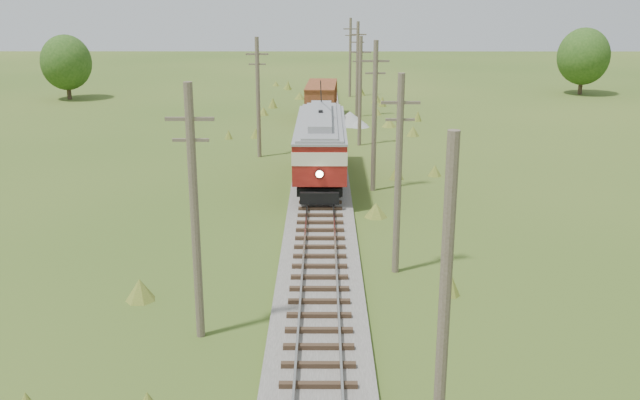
{
  "coord_description": "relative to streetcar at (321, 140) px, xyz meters",
  "views": [
    {
      "loc": [
        0.13,
        -10.88,
        11.89
      ],
      "look_at": [
        0.0,
        22.33,
        1.97
      ],
      "focal_mm": 40.0,
      "sensor_mm": 36.0,
      "label": 1
    }
  ],
  "objects": [
    {
      "name": "railbed_main",
      "position": [
        0.0,
        1.32,
        -2.56
      ],
      "size": [
        3.6,
        96.0,
        0.57
      ],
      "color": "#605B54",
      "rests_on": "ground"
    },
    {
      "name": "utility_pole_r_3",
      "position": [
        3.2,
        -1.68,
        1.88
      ],
      "size": [
        1.6,
        0.3,
        9.0
      ],
      "color": "brown",
      "rests_on": "ground"
    },
    {
      "name": "utility_pole_r_6",
      "position": [
        3.2,
        37.32,
        1.73
      ],
      "size": [
        1.6,
        0.3,
        8.7
      ],
      "color": "brown",
      "rests_on": "ground"
    },
    {
      "name": "utility_pole_l_a",
      "position": [
        -4.2,
        -20.68,
        1.88
      ],
      "size": [
        1.6,
        0.3,
        9.0
      ],
      "color": "brown",
      "rests_on": "ground"
    },
    {
      "name": "utility_pole_l_b",
      "position": [
        -4.5,
        7.32,
        1.67
      ],
      "size": [
        1.6,
        0.3,
        8.6
      ],
      "color": "brown",
      "rests_on": "ground"
    },
    {
      "name": "tree_mid_a",
      "position": [
        -28.0,
        35.32,
        1.27
      ],
      "size": [
        5.46,
        5.46,
        7.03
      ],
      "color": "#38281C",
      "rests_on": "ground"
    },
    {
      "name": "utility_pole_r_1",
      "position": [
        3.1,
        -27.68,
        1.65
      ],
      "size": [
        0.3,
        0.3,
        8.8
      ],
      "color": "brown",
      "rests_on": "ground"
    },
    {
      "name": "gravel_pile",
      "position": [
        2.7,
        19.82,
        -2.18
      ],
      "size": [
        3.34,
        3.54,
        1.22
      ],
      "color": "gray",
      "rests_on": "ground"
    },
    {
      "name": "streetcar",
      "position": [
        0.0,
        0.0,
        0.0
      ],
      "size": [
        3.13,
        13.13,
        5.98
      ],
      "rotation": [
        0.0,
        0.0,
        -0.01
      ],
      "color": "black",
      "rests_on": "ground"
    },
    {
      "name": "gondola",
      "position": [
        0.0,
        22.91,
        -0.7
      ],
      "size": [
        3.08,
        8.42,
        2.76
      ],
      "rotation": [
        0.0,
        0.0,
        -0.05
      ],
      "color": "black",
      "rests_on": "ground"
    },
    {
      "name": "utility_pole_r_2",
      "position": [
        3.3,
        -14.68,
        1.67
      ],
      "size": [
        1.6,
        0.3,
        8.6
      ],
      "color": "brown",
      "rests_on": "ground"
    },
    {
      "name": "utility_pole_r_4",
      "position": [
        3.0,
        11.32,
        1.57
      ],
      "size": [
        1.6,
        0.3,
        8.4
      ],
      "color": "brown",
      "rests_on": "ground"
    },
    {
      "name": "tree_mid_b",
      "position": [
        30.0,
        39.32,
        1.58
      ],
      "size": [
        5.88,
        5.88,
        7.57
      ],
      "color": "#38281C",
      "rests_on": "ground"
    },
    {
      "name": "utility_pole_r_5",
      "position": [
        3.4,
        24.32,
        1.83
      ],
      "size": [
        1.6,
        0.3,
        8.9
      ],
      "color": "brown",
      "rests_on": "ground"
    }
  ]
}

